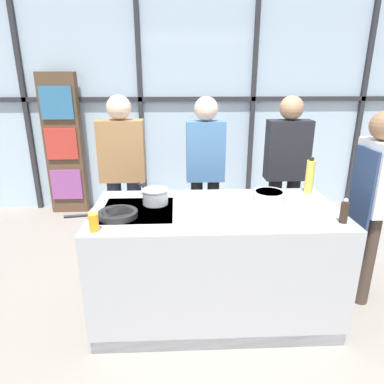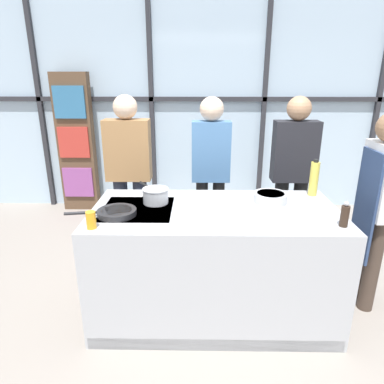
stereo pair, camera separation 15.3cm
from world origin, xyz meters
name	(u,v)px [view 1 (the left image)]	position (x,y,z in m)	size (l,w,h in m)	color
ground_plane	(213,309)	(0.00, 0.00, 0.00)	(18.00, 18.00, 0.00)	gray
back_window_wall	(197,109)	(0.00, 2.47, 1.40)	(6.40, 0.10, 2.80)	silver
bookshelf	(64,145)	(-1.81, 2.29, 0.95)	(0.49, 0.19, 1.89)	brown
demo_island	(214,262)	(0.00, 0.00, 0.45)	(1.85, 0.89, 0.90)	#B7BABF
chef	(371,197)	(1.27, 0.14, 0.93)	(0.22, 0.38, 1.60)	#47382D
spectator_far_left	(123,170)	(-0.83, 0.98, 0.95)	(0.45, 0.23, 1.68)	#232838
spectator_center_left	(205,167)	(0.00, 0.98, 0.97)	(0.38, 0.23, 1.66)	black
spectator_center_right	(286,168)	(0.83, 0.98, 0.95)	(0.43, 0.23, 1.67)	black
frying_pan	(117,214)	(-0.71, -0.13, 0.93)	(0.50, 0.28, 0.04)	#232326
saucepan	(155,196)	(-0.46, 0.13, 0.97)	(0.26, 0.34, 0.12)	silver
white_plate	(266,210)	(0.37, -0.06, 0.91)	(0.26, 0.26, 0.01)	white
mixing_bowl	(269,196)	(0.44, 0.15, 0.94)	(0.26, 0.26, 0.08)	silver
oil_bottle	(310,176)	(0.82, 0.33, 1.05)	(0.07, 0.07, 0.31)	#E0CC4C
pepper_grinder	(344,212)	(0.83, -0.29, 0.98)	(0.05, 0.05, 0.18)	#332319
juice_glass_near	(94,222)	(-0.82, -0.35, 0.96)	(0.06, 0.06, 0.12)	orange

